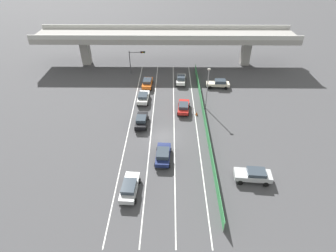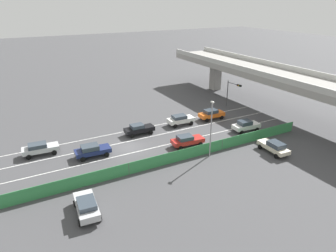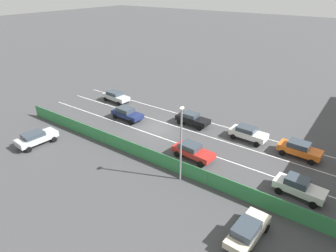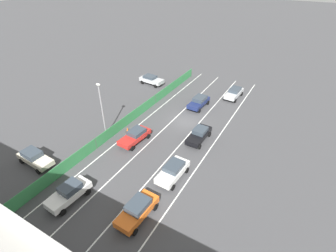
{
  "view_description": "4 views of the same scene",
  "coord_description": "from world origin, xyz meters",
  "views": [
    {
      "loc": [
        1.15,
        -32.5,
        25.02
      ],
      "look_at": [
        0.83,
        1.66,
        0.84
      ],
      "focal_mm": 29.02,
      "sensor_mm": 36.0,
      "label": 1
    },
    {
      "loc": [
        36.08,
        -13.37,
        18.85
      ],
      "look_at": [
        -1.68,
        7.14,
        1.16
      ],
      "focal_mm": 32.99,
      "sensor_mm": 36.0,
      "label": 2
    },
    {
      "loc": [
        26.77,
        20.84,
        17.01
      ],
      "look_at": [
        0.35,
        1.91,
        0.98
      ],
      "focal_mm": 31.66,
      "sensor_mm": 36.0,
      "label": 3
    },
    {
      "loc": [
        -12.97,
        27.75,
        19.22
      ],
      "look_at": [
        -0.11,
        5.27,
        2.31
      ],
      "focal_mm": 27.1,
      "sensor_mm": 36.0,
      "label": 4
    }
  ],
  "objects": [
    {
      "name": "traffic_light",
      "position": [
        -6.34,
        23.05,
        3.57
      ],
      "size": [
        3.41,
        0.47,
        4.99
      ],
      "color": "#47474C",
      "rests_on": "ground"
    },
    {
      "name": "car_sedan_black",
      "position": [
        -3.4,
        3.1,
        0.89
      ],
      "size": [
        2.0,
        4.5,
        1.62
      ],
      "color": "black",
      "rests_on": "ground"
    },
    {
      "name": "street_lamp",
      "position": [
        7.37,
        8.36,
        4.5
      ],
      "size": [
        0.6,
        0.36,
        7.46
      ],
      "color": "gray",
      "rests_on": "ground"
    },
    {
      "name": "lane_line_left_edge",
      "position": [
        -5.35,
        4.16,
        0.0
      ],
      "size": [
        0.14,
        44.33,
        0.01
      ],
      "primitive_type": "cube",
      "color": "silver",
      "rests_on": "ground"
    },
    {
      "name": "lane_line_mid_right",
      "position": [
        1.78,
        4.16,
        0.0
      ],
      "size": [
        0.14,
        44.33,
        0.01
      ],
      "primitive_type": "cube",
      "color": "silver",
      "rests_on": "ground"
    },
    {
      "name": "parked_sedan_cream",
      "position": [
        10.69,
        16.33,
        0.9
      ],
      "size": [
        4.59,
        2.11,
        1.63
      ],
      "color": "beige",
      "rests_on": "ground"
    },
    {
      "name": "ground_plane",
      "position": [
        0.0,
        0.0,
        0.0
      ],
      "size": [
        300.0,
        300.0,
        0.0
      ],
      "primitive_type": "plane",
      "color": "#424244"
    },
    {
      "name": "lane_line_mid_left",
      "position": [
        -1.78,
        4.16,
        0.0
      ],
      "size": [
        0.14,
        44.33,
        0.01
      ],
      "primitive_type": "cube",
      "color": "silver",
      "rests_on": "ground"
    },
    {
      "name": "traffic_cone",
      "position": [
        5.63,
        6.12,
        0.33
      ],
      "size": [
        0.47,
        0.47,
        0.71
      ],
      "color": "orange",
      "rests_on": "ground"
    },
    {
      "name": "car_sedan_red",
      "position": [
        3.45,
        7.34,
        0.88
      ],
      "size": [
        2.31,
        4.64,
        1.57
      ],
      "color": "red",
      "rests_on": "ground"
    },
    {
      "name": "green_fence",
      "position": [
        6.7,
        4.16,
        0.76
      ],
      "size": [
        0.1,
        40.43,
        1.53
      ],
      "color": "#338447",
      "rests_on": "ground"
    },
    {
      "name": "car_taxi_orange",
      "position": [
        -3.4,
        16.42,
        0.94
      ],
      "size": [
        2.14,
        4.45,
        1.7
      ],
      "color": "orange",
      "rests_on": "ground"
    },
    {
      "name": "car_hatchback_white",
      "position": [
        -3.73,
        10.54,
        0.92
      ],
      "size": [
        2.17,
        4.39,
        1.64
      ],
      "color": "silver",
      "rests_on": "ground"
    },
    {
      "name": "elevated_overpass",
      "position": [
        0.0,
        28.33,
        6.23
      ],
      "size": [
        57.7,
        8.32,
        7.87
      ],
      "color": "gray",
      "rests_on": "ground"
    },
    {
      "name": "parked_wagon_silver",
      "position": [
        11.42,
        -8.69,
        0.91
      ],
      "size": [
        4.63,
        2.37,
        1.6
      ],
      "color": "#B2B5B7",
      "rests_on": "ground"
    },
    {
      "name": "car_sedan_navy",
      "position": [
        0.24,
        -5.03,
        0.9
      ],
      "size": [
        2.25,
        4.6,
        1.61
      ],
      "color": "navy",
      "rests_on": "ground"
    },
    {
      "name": "car_sedan_white",
      "position": [
        3.32,
        18.04,
        0.93
      ],
      "size": [
        2.19,
        4.37,
        1.73
      ],
      "color": "white",
      "rests_on": "ground"
    },
    {
      "name": "lane_line_right_edge",
      "position": [
        5.35,
        4.16,
        0.0
      ],
      "size": [
        0.14,
        44.33,
        0.01
      ],
      "primitive_type": "cube",
      "color": "silver",
      "rests_on": "ground"
    },
    {
      "name": "car_sedan_silver",
      "position": [
        -3.54,
        -10.86,
        0.9
      ],
      "size": [
        2.2,
        4.64,
        1.59
      ],
      "color": "#B7BABC",
      "rests_on": "ground"
    }
  ]
}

